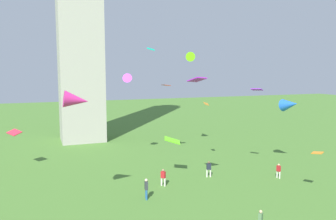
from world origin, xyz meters
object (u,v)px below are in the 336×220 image
kite_flying_5 (317,153)px  person_1 (146,188)px  kite_flying_2 (290,104)px  kite_flying_1 (189,56)px  kite_flying_7 (172,140)px  kite_flying_11 (206,104)px  kite_flying_4 (14,132)px  kite_flying_10 (166,85)px  kite_flying_3 (128,80)px  kite_flying_8 (257,90)px  person_2 (261,219)px  person_3 (279,170)px  person_4 (209,168)px  kite_flying_9 (151,49)px  kite_flying_0 (197,80)px  kite_flying_6 (76,100)px  person_0 (163,176)px

kite_flying_5 → person_1: bearing=47.0°
person_1 → kite_flying_2: bearing=112.0°
kite_flying_1 → kite_flying_5: size_ratio=1.86×
kite_flying_7 → kite_flying_11: size_ratio=2.37×
kite_flying_4 → kite_flying_10: kite_flying_10 is taller
kite_flying_3 → kite_flying_8: bearing=157.6°
person_2 → person_3: 12.83m
kite_flying_3 → kite_flying_2: bearing=168.6°
person_4 → kite_flying_5: (6.51, -8.20, 2.98)m
kite_flying_1 → kite_flying_9: kite_flying_9 is taller
kite_flying_0 → person_3: bearing=86.9°
kite_flying_6 → kite_flying_9: kite_flying_9 is taller
person_3 → kite_flying_0: kite_flying_0 is taller
person_1 → kite_flying_11: 14.26m
kite_flying_0 → kite_flying_10: 13.53m
kite_flying_7 → kite_flying_8: bearing=5.0°
person_1 → kite_flying_3: 16.07m
kite_flying_3 → kite_flying_7: bearing=126.7°
person_4 → person_1: bearing=35.7°
person_2 → kite_flying_10: bearing=50.3°
kite_flying_3 → kite_flying_9: (1.62, -4.12, 3.57)m
person_3 → kite_flying_2: 7.95m
person_1 → kite_flying_0: 10.43m
person_4 → kite_flying_10: size_ratio=1.49×
person_3 → kite_flying_1: 18.69m
person_3 → kite_flying_1: (-4.23, 13.42, 12.31)m
person_4 → kite_flying_3: 14.68m
kite_flying_5 → kite_flying_6: (-20.36, 4.12, 5.03)m
person_2 → kite_flying_6: kite_flying_6 is taller
person_2 → kite_flying_11: size_ratio=1.88×
person_3 → kite_flying_8: 8.80m
kite_flying_0 → kite_flying_2: (14.03, 4.37, -3.06)m
kite_flying_5 → kite_flying_11: 13.90m
kite_flying_0 → kite_flying_3: (-2.41, 14.28, -0.36)m
kite_flying_5 → kite_flying_7: size_ratio=0.57×
person_0 → kite_flying_10: kite_flying_10 is taller
person_2 → person_4: (2.40, 12.08, 0.09)m
kite_flying_1 → kite_flying_7: size_ratio=1.07×
person_0 → kite_flying_1: kite_flying_1 is taller
kite_flying_4 → kite_flying_10: (17.77, -2.01, 5.18)m
kite_flying_2 → kite_flying_10: size_ratio=2.08×
kite_flying_10 → kite_flying_6: bearing=36.7°
kite_flying_5 → kite_flying_8: bearing=-15.8°
kite_flying_8 → kite_flying_10: kite_flying_10 is taller
person_1 → kite_flying_7: size_ratio=0.94×
kite_flying_1 → kite_flying_3: size_ratio=0.97×
person_4 → kite_flying_2: size_ratio=0.71×
person_2 → kite_flying_8: kite_flying_8 is taller
kite_flying_9 → kite_flying_10: kite_flying_9 is taller
kite_flying_0 → kite_flying_7: size_ratio=0.86×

